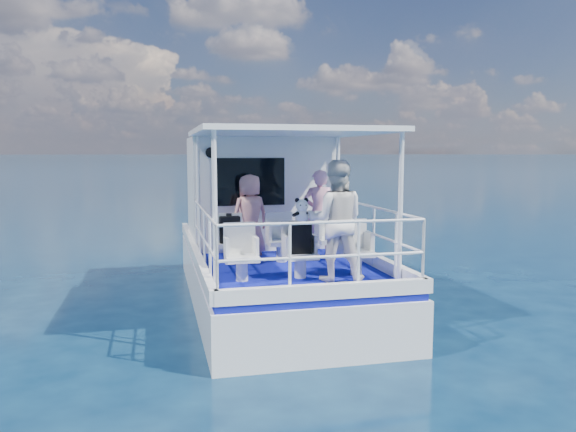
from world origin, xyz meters
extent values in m
plane|color=#071D36|center=(0.00, 0.00, 0.00)|extent=(2000.00, 2000.00, 0.00)
cube|color=white|center=(0.00, 1.00, 0.00)|extent=(3.00, 7.00, 1.60)
cube|color=#080D7B|center=(0.00, 1.00, 0.85)|extent=(2.90, 6.90, 0.10)
cube|color=white|center=(0.00, 2.30, 2.00)|extent=(2.85, 2.00, 2.20)
cube|color=white|center=(0.00, -0.20, 3.14)|extent=(3.00, 3.20, 0.08)
cylinder|color=white|center=(-1.35, -1.70, 2.00)|extent=(0.07, 0.07, 2.20)
cylinder|color=white|center=(1.35, -1.70, 2.00)|extent=(0.07, 0.07, 2.20)
cylinder|color=white|center=(-1.35, 1.20, 2.00)|extent=(0.07, 0.07, 2.20)
cylinder|color=white|center=(1.35, 1.20, 2.00)|extent=(0.07, 0.07, 2.20)
cube|color=silver|center=(-0.90, 0.20, 1.09)|extent=(0.48, 0.46, 0.38)
cube|color=silver|center=(0.00, 0.20, 1.09)|extent=(0.48, 0.46, 0.38)
cube|color=silver|center=(0.90, 0.20, 1.09)|extent=(0.48, 0.46, 0.38)
cube|color=silver|center=(-0.90, -1.10, 1.09)|extent=(0.48, 0.46, 0.38)
cube|color=silver|center=(0.00, -1.10, 1.09)|extent=(0.48, 0.46, 0.38)
cube|color=silver|center=(0.90, -1.10, 1.09)|extent=(0.48, 0.46, 0.38)
imported|color=tan|center=(-0.44, 0.92, 1.65)|extent=(0.66, 0.56, 1.51)
imported|color=pink|center=(0.81, 0.64, 1.69)|extent=(0.66, 0.52, 1.59)
imported|color=silver|center=(0.47, -1.39, 1.80)|extent=(1.03, 0.90, 1.80)
cube|color=black|center=(-0.91, 0.14, 1.50)|extent=(0.34, 0.19, 0.45)
cube|color=black|center=(-0.01, -1.11, 1.52)|extent=(0.32, 0.18, 0.48)
cube|color=black|center=(-0.93, 0.15, 1.75)|extent=(0.09, 0.05, 0.05)
camera|label=1|loc=(-2.12, -9.23, 2.80)|focal=35.00mm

